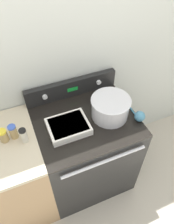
{
  "coord_description": "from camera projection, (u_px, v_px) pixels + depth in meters",
  "views": [
    {
      "loc": [
        -0.42,
        -0.7,
        2.19
      ],
      "look_at": [
        0.02,
        0.35,
        0.96
      ],
      "focal_mm": 35.0,
      "sensor_mm": 36.0,
      "label": 1
    }
  ],
  "objects": [
    {
      "name": "casserole_dish",
      "position": [
        68.0,
        126.0,
        1.61
      ],
      "size": [
        0.3,
        0.24,
        0.06
      ],
      "color": "silver",
      "rests_on": "stove_range"
    },
    {
      "name": "ground_plane",
      "position": [
        99.0,
        203.0,
        2.15
      ],
      "size": [
        12.0,
        12.0,
        0.0
      ],
      "primitive_type": "plane",
      "color": "beige"
    },
    {
      "name": "ladle",
      "position": [
        139.0,
        116.0,
        1.68
      ],
      "size": [
        0.08,
        0.3,
        0.08
      ],
      "color": "teal",
      "rests_on": "stove_range"
    },
    {
      "name": "side_counter",
      "position": [
        14.0,
        176.0,
        1.86
      ],
      "size": [
        0.53,
        0.67,
        0.92
      ],
      "color": "tan",
      "rests_on": "ground_plane"
    },
    {
      "name": "mixing_bowl",
      "position": [
        110.0,
        107.0,
        1.66
      ],
      "size": [
        0.3,
        0.3,
        0.17
      ],
      "color": "silver",
      "rests_on": "stove_range"
    },
    {
      "name": "stove_range",
      "position": [
        86.0,
        151.0,
        2.03
      ],
      "size": [
        0.79,
        0.7,
        0.9
      ],
      "color": "black",
      "rests_on": "ground_plane"
    },
    {
      "name": "control_panel",
      "position": [
        71.0,
        88.0,
        1.84
      ],
      "size": [
        0.79,
        0.07,
        0.16
      ],
      "color": "black",
      "rests_on": "stove_range"
    },
    {
      "name": "spice_jar_black_cap",
      "position": [
        24.0,
        135.0,
        1.51
      ],
      "size": [
        0.05,
        0.05,
        0.12
      ],
      "color": "beige",
      "rests_on": "side_counter"
    },
    {
      "name": "spice_jar_yellow_cap",
      "position": [
        3.0,
        136.0,
        1.52
      ],
      "size": [
        0.06,
        0.06,
        0.1
      ],
      "color": "tan",
      "rests_on": "side_counter"
    },
    {
      "name": "kitchen_wall",
      "position": [
        67.0,
        57.0,
        1.68
      ],
      "size": [
        8.0,
        0.05,
        2.5
      ],
      "color": "silver",
      "rests_on": "ground_plane"
    },
    {
      "name": "spice_jar_blue_cap",
      "position": [
        13.0,
        132.0,
        1.53
      ],
      "size": [
        0.06,
        0.06,
        0.12
      ],
      "color": "tan",
      "rests_on": "side_counter"
    }
  ]
}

